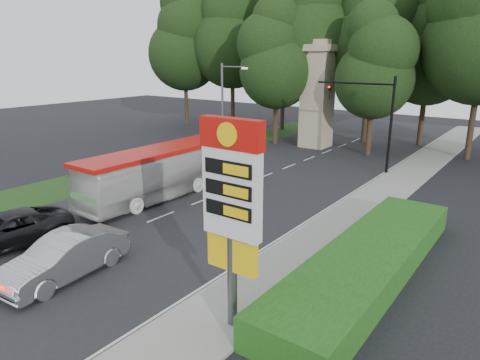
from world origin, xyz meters
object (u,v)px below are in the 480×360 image
Objects in this scene: monument at (317,94)px; transit_bus at (160,173)px; gas_station_pylon at (232,198)px; suv_charcoal at (7,231)px; streetlight_signs at (224,105)px; sedan_silver at (65,257)px; traffic_signal_mast at (374,110)px.

monument is 0.90× the size of transit_bus.
suv_charcoal is at bearing -173.94° from gas_station_pylon.
transit_bus is 9.36m from suv_charcoal.
streetlight_signs is 23.40m from sedan_silver.
suv_charcoal is (-0.30, -9.32, -0.76)m from transit_bus.
monument is at bearing 111.80° from gas_station_pylon.
streetlight_signs is at bearing 128.96° from gas_station_pylon.
monument is 1.90× the size of sedan_silver.
streetlight_signs reaches higher than traffic_signal_mast.
monument is 20.30m from transit_bus.
monument reaches higher than gas_station_pylon.
traffic_signal_mast is 0.72× the size of monument.
gas_station_pylon is at bearing -51.04° from streetlight_signs.
suv_charcoal is (-8.61, -23.29, -3.89)m from traffic_signal_mast.
traffic_signal_mast reaches higher than gas_station_pylon.
suv_charcoal is (-12.13, -1.29, -3.66)m from gas_station_pylon.
traffic_signal_mast is at bearing 75.76° from sedan_silver.
monument is 29.92m from sedan_silver.
traffic_signal_mast is 23.98m from sedan_silver.
traffic_signal_mast is 12.83m from streetlight_signs.
sedan_silver is 0.94× the size of suv_charcoal.
gas_station_pylon is 0.68× the size of monument.
monument is (-7.68, 6.00, 0.43)m from traffic_signal_mast.
transit_bus is at bearing -91.82° from monument.
transit_bus is (-11.83, 8.03, -2.90)m from gas_station_pylon.
streetlight_signs is at bearing -171.08° from traffic_signal_mast.
monument reaches higher than suv_charcoal.
streetlight_signs is 0.72× the size of transit_bus.
sedan_silver is at bearing -82.54° from monument.
transit_bus reaches higher than sedan_silver.
sedan_silver is (-7.35, -1.36, -3.58)m from gas_station_pylon.
sedan_silver is at bearing -64.00° from transit_bus.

